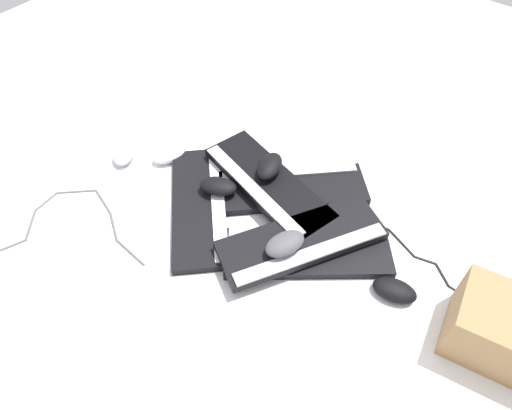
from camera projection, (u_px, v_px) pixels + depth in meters
ground_plane at (268, 197)px, 1.35m from camera, size 3.20×3.20×0.00m
keyboard_0 at (291, 188)px, 1.35m from camera, size 0.41×0.42×0.03m
keyboard_1 at (200, 205)px, 1.31m from camera, size 0.42×0.41×0.03m
keyboard_2 at (307, 251)px, 1.21m from camera, size 0.39×0.44×0.03m
keyboard_3 at (302, 241)px, 1.20m from camera, size 0.46×0.35×0.03m
keyboard_4 at (267, 184)px, 1.33m from camera, size 0.26×0.46×0.03m
mouse_0 at (285, 244)px, 1.15m from camera, size 0.13×0.10×0.04m
mouse_1 at (394, 290)px, 1.13m from camera, size 0.09×0.12×0.04m
mouse_2 at (270, 166)px, 1.32m from camera, size 0.12×0.09×0.04m
mouse_3 at (169, 155)px, 1.44m from camera, size 0.13×0.10×0.04m
mouse_4 at (218, 186)px, 1.31m from camera, size 0.11×0.13×0.04m
mouse_5 at (124, 153)px, 1.44m from camera, size 0.13×0.12×0.04m
cable_0 at (57, 226)px, 1.27m from camera, size 0.43×0.44×0.01m
cable_1 at (474, 329)px, 1.08m from camera, size 0.41×0.66×0.01m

